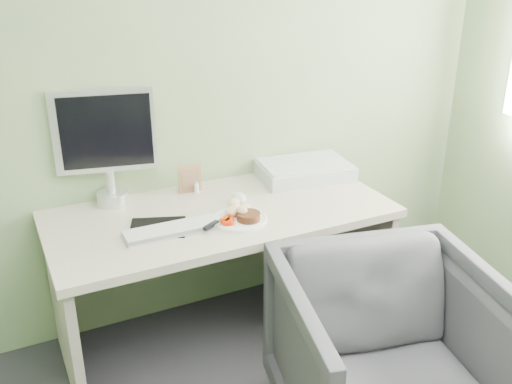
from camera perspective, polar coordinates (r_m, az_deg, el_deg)
name	(u,v)px	position (r m, az deg, el deg)	size (l,w,h in m)	color
wall_back	(188,64)	(2.83, -6.85, 12.55)	(3.50, 3.50, 0.00)	#8AA070
desk	(222,245)	(2.77, -3.44, -5.29)	(1.60, 0.75, 0.73)	beige
plate	(239,220)	(2.58, -1.67, -2.79)	(0.25, 0.25, 0.01)	white
steak	(249,216)	(2.55, -0.75, -2.45)	(0.11, 0.11, 0.03)	black
potato_pile	(239,207)	(2.61, -1.67, -1.47)	(0.12, 0.09, 0.07)	tan
carrot_heap	(229,219)	(2.52, -2.76, -2.70)	(0.06, 0.06, 0.04)	red
steak_knife	(216,222)	(2.51, -4.00, -3.06)	(0.21, 0.13, 0.02)	silver
mousepad	(158,228)	(2.55, -9.81, -3.54)	(0.24, 0.21, 0.00)	black
keyboard	(172,229)	(2.50, -8.43, -3.69)	(0.41, 0.12, 0.02)	white
computer_mouse	(239,198)	(2.77, -1.71, -0.56)	(0.06, 0.11, 0.04)	white
photo_frame	(190,179)	(2.88, -6.62, 1.35)	(0.12, 0.01, 0.14)	#905C43
eyedrop_bottle	(196,187)	(2.88, -5.97, 0.48)	(0.02, 0.02, 0.07)	white
scanner	(304,171)	(3.07, 4.85, 2.16)	(0.48, 0.32, 0.07)	silver
monitor	(106,141)	(2.74, -14.82, 4.97)	(0.46, 0.17, 0.56)	silver
desk_chair	(390,360)	(2.38, 13.22, -16.08)	(0.82, 0.84, 0.76)	#3B3B40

